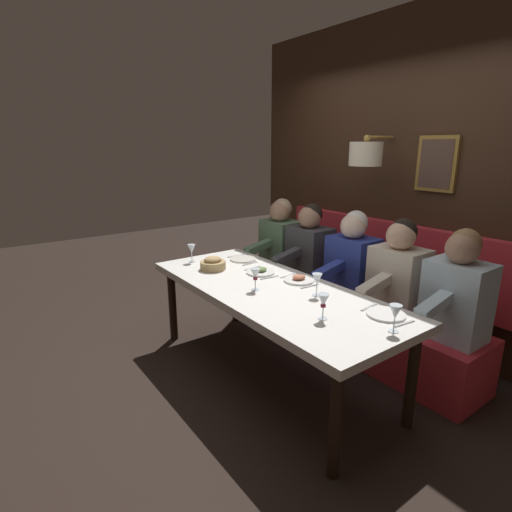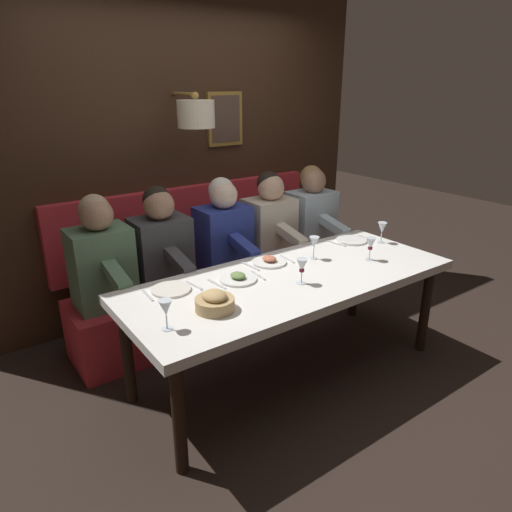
% 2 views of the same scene
% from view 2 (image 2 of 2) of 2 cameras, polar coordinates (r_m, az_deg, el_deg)
% --- Properties ---
extents(ground_plane, '(12.00, 12.00, 0.00)m').
position_cam_2_polar(ground_plane, '(3.36, 4.07, -14.19)').
color(ground_plane, black).
extents(dining_table, '(0.90, 2.23, 0.74)m').
position_cam_2_polar(dining_table, '(3.03, 4.39, -3.68)').
color(dining_table, silver).
rests_on(dining_table, ground_plane).
extents(banquette_bench, '(0.52, 2.43, 0.45)m').
position_cam_2_polar(banquette_bench, '(3.87, -4.27, -5.30)').
color(banquette_bench, red).
rests_on(banquette_bench, ground_plane).
extents(back_wall_panel, '(0.59, 3.63, 2.90)m').
position_cam_2_polar(back_wall_panel, '(4.03, -9.09, 12.57)').
color(back_wall_panel, '#382316').
rests_on(back_wall_panel, ground_plane).
extents(diner_nearest, '(0.60, 0.40, 0.79)m').
position_cam_2_polar(diner_nearest, '(4.21, 6.86, 5.32)').
color(diner_nearest, silver).
rests_on(diner_nearest, banquette_bench).
extents(diner_near, '(0.60, 0.40, 0.79)m').
position_cam_2_polar(diner_near, '(3.91, 1.71, 4.29)').
color(diner_near, beige).
rests_on(diner_near, banquette_bench).
extents(diner_middle, '(0.60, 0.40, 0.79)m').
position_cam_2_polar(diner_middle, '(3.66, -4.05, 3.10)').
color(diner_middle, '#283893').
rests_on(diner_middle, banquette_bench).
extents(diner_far, '(0.60, 0.40, 0.79)m').
position_cam_2_polar(diner_far, '(3.43, -11.67, 1.47)').
color(diner_far, '#3D3D42').
rests_on(diner_far, banquette_bench).
extents(diner_farthest, '(0.60, 0.40, 0.79)m').
position_cam_2_polar(diner_farthest, '(3.29, -18.65, -0.05)').
color(diner_farthest, '#567A5B').
rests_on(diner_farthest, banquette_bench).
extents(place_setting_0, '(0.24, 0.32, 0.01)m').
position_cam_2_polar(place_setting_0, '(3.73, 11.74, 1.91)').
color(place_setting_0, white).
rests_on(place_setting_0, dining_table).
extents(place_setting_1, '(0.24, 0.32, 0.05)m').
position_cam_2_polar(place_setting_1, '(2.93, -2.25, -2.75)').
color(place_setting_1, white).
rests_on(place_setting_1, dining_table).
extents(place_setting_2, '(0.24, 0.32, 0.01)m').
position_cam_2_polar(place_setting_2, '(2.83, -10.46, -4.11)').
color(place_setting_2, silver).
rests_on(place_setting_2, dining_table).
extents(place_setting_3, '(0.24, 0.32, 0.05)m').
position_cam_2_polar(place_setting_3, '(3.20, 1.67, -0.64)').
color(place_setting_3, white).
rests_on(place_setting_3, dining_table).
extents(wine_glass_0, '(0.07, 0.07, 0.16)m').
position_cam_2_polar(wine_glass_0, '(2.36, -11.13, -6.42)').
color(wine_glass_0, silver).
rests_on(wine_glass_0, dining_table).
extents(wine_glass_1, '(0.07, 0.07, 0.16)m').
position_cam_2_polar(wine_glass_1, '(3.72, 15.36, 3.34)').
color(wine_glass_1, silver).
rests_on(wine_glass_1, dining_table).
extents(wine_glass_2, '(0.07, 0.07, 0.16)m').
position_cam_2_polar(wine_glass_2, '(3.33, 14.01, 1.41)').
color(wine_glass_2, silver).
rests_on(wine_glass_2, dining_table).
extents(wine_glass_3, '(0.07, 0.07, 0.16)m').
position_cam_2_polar(wine_glass_3, '(3.28, 7.22, 1.60)').
color(wine_glass_3, silver).
rests_on(wine_glass_3, dining_table).
extents(wine_glass_4, '(0.07, 0.07, 0.16)m').
position_cam_2_polar(wine_glass_4, '(2.86, 5.71, -1.26)').
color(wine_glass_4, silver).
rests_on(wine_glass_4, dining_table).
extents(bread_bowl, '(0.22, 0.22, 0.12)m').
position_cam_2_polar(bread_bowl, '(2.55, -5.14, -5.70)').
color(bread_bowl, tan).
rests_on(bread_bowl, dining_table).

